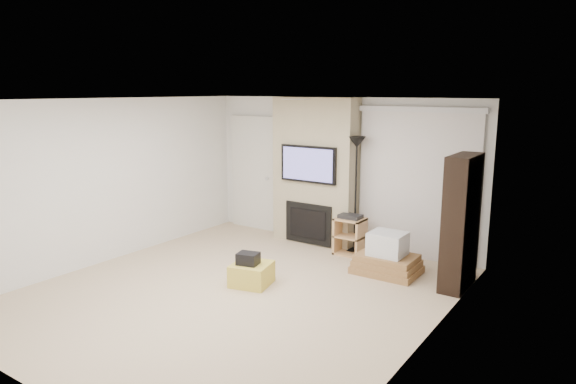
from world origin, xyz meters
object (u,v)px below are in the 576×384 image
Objects in this scene: ottoman at (252,274)px; box_stack at (387,258)px; floor_lamp at (356,162)px; av_stand at (350,233)px; bookshelf at (461,222)px.

ottoman is 1.99m from box_stack.
floor_lamp reaches higher than av_stand.
av_stand reaches higher than ottoman.
box_stack is at bearing -177.44° from bookshelf.
floor_lamp reaches higher than box_stack.
floor_lamp is at bearing 76.78° from ottoman.
floor_lamp reaches higher than bookshelf.
ottoman is 0.76× the size of av_stand.
bookshelf is at bearing 32.64° from ottoman.
box_stack is at bearing -29.45° from av_stand.
bookshelf is (1.85, -0.60, -0.59)m from floor_lamp.
ottoman is at bearing -147.36° from bookshelf.
floor_lamp is (0.49, 2.10, 1.34)m from ottoman.
ottoman is 0.28× the size of bookshelf.
floor_lamp is 2.04m from bookshelf.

